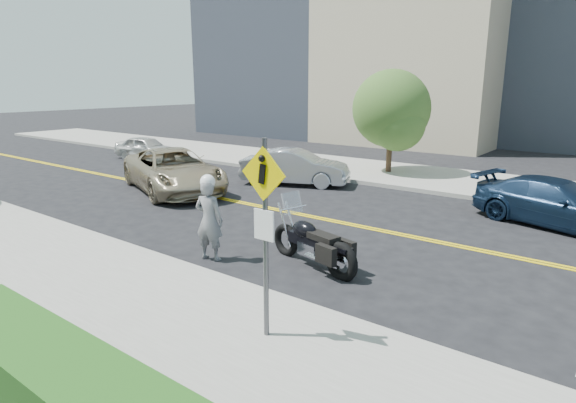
# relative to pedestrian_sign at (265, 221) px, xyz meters

# --- Properties ---
(ground_plane) EXTENTS (120.00, 120.00, 0.00)m
(ground_plane) POSITION_rel_pedestrian_sign_xyz_m (-4.20, 6.31, -1.96)
(ground_plane) COLOR black
(ground_plane) RESTS_ON ground
(sidewalk_near) EXTENTS (60.00, 5.00, 0.15)m
(sidewalk_near) POSITION_rel_pedestrian_sign_xyz_m (-4.20, -1.19, -1.89)
(sidewalk_near) COLOR #9E9B91
(sidewalk_near) RESTS_ON ground_plane
(sidewalk_far) EXTENTS (60.00, 5.00, 0.15)m
(sidewalk_far) POSITION_rel_pedestrian_sign_xyz_m (-4.20, 13.81, -1.89)
(sidewalk_far) COLOR #9E9B91
(sidewalk_far) RESTS_ON ground_plane
(pedestrian_sign) EXTENTS (0.78, 0.08, 3.00)m
(pedestrian_sign) POSITION_rel_pedestrian_sign_xyz_m (0.00, 0.00, 0.00)
(pedestrian_sign) COLOR #4C4C51
(pedestrian_sign) RESTS_ON sidewalk_near
(motorcyclist) EXTENTS (0.76, 0.60, 1.95)m
(motorcyclist) POSITION_rel_pedestrian_sign_xyz_m (-3.32, 2.01, -0.99)
(motorcyclist) COLOR #B5B5BA
(motorcyclist) RESTS_ON ground
(motorcycle) EXTENTS (2.61, 1.33, 1.52)m
(motorcycle) POSITION_rel_pedestrian_sign_xyz_m (-1.26, 3.08, -1.20)
(motorcycle) COLOR black
(motorcycle) RESTS_ON ground
(suv) EXTENTS (6.11, 4.47, 1.54)m
(suv) POSITION_rel_pedestrian_sign_xyz_m (-9.51, 6.11, -1.19)
(suv) COLOR tan
(suv) RESTS_ON ground
(parked_car_white) EXTENTS (3.67, 2.01, 1.18)m
(parked_car_white) POSITION_rel_pedestrian_sign_xyz_m (-16.64, 10.21, -1.37)
(parked_car_white) COLOR silver
(parked_car_white) RESTS_ON ground
(parked_car_silver) EXTENTS (4.41, 2.96, 1.37)m
(parked_car_silver) POSITION_rel_pedestrian_sign_xyz_m (-6.70, 9.76, -1.27)
(parked_car_silver) COLOR #A8AAB0
(parked_car_silver) RESTS_ON ground
(parked_car_blue) EXTENTS (4.78, 2.90, 1.30)m
(parked_car_blue) POSITION_rel_pedestrian_sign_xyz_m (2.38, 9.67, -1.31)
(parked_car_blue) COLOR #162944
(parked_car_blue) RESTS_ON ground
(tree_far_a) EXTENTS (3.25, 3.25, 4.44)m
(tree_far_a) POSITION_rel_pedestrian_sign_xyz_m (-4.69, 13.81, 0.85)
(tree_far_a) COLOR #382619
(tree_far_a) RESTS_ON ground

